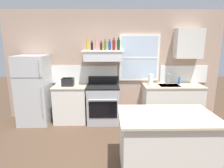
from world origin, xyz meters
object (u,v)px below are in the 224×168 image
object	(u,v)px
toaster	(68,82)
bottle_dark_green_wine	(119,45)
bottle_rose_pink	(97,45)
bottle_olive_oil_square	(105,45)
bottle_balsamic_dark	(92,46)
stove_range	(103,103)
paper_towel_roll	(151,80)
bottle_blue_liqueur	(110,46)
bottle_red_label_wine	(114,45)
bottle_brown_stout	(101,46)
kitchen_island	(165,143)
bottle_champagne_gold_foil	(88,45)
dish_soap_bottle	(179,81)
refrigerator	(34,90)

from	to	relation	value
toaster	bottle_dark_green_wine	bearing A→B (deg)	3.92
bottle_rose_pink	bottle_olive_oil_square	world-z (taller)	bottle_rose_pink
bottle_balsamic_dark	toaster	bearing A→B (deg)	-164.66
stove_range	paper_towel_roll	world-z (taller)	paper_towel_roll
bottle_blue_liqueur	bottle_red_label_wine	distance (m)	0.15
bottle_balsamic_dark	bottle_blue_liqueur	xyz separation A→B (m)	(0.42, 0.01, 0.01)
bottle_brown_stout	bottle_olive_oil_square	bearing A→B (deg)	-32.23
bottle_red_label_wine	kitchen_island	bearing A→B (deg)	-69.20
bottle_champagne_gold_foil	bottle_olive_oil_square	bearing A→B (deg)	8.35
paper_towel_roll	bottle_brown_stout	bearing A→B (deg)	174.32
bottle_brown_stout	bottle_dark_green_wine	distance (m)	0.42
bottle_champagne_gold_foil	bottle_brown_stout	world-z (taller)	bottle_champagne_gold_foil
stove_range	bottle_champagne_gold_foil	world-z (taller)	bottle_champagne_gold_foil
bottle_brown_stout	kitchen_island	size ratio (longest dim) A/B	0.15
bottle_balsamic_dark	bottle_brown_stout	world-z (taller)	bottle_balsamic_dark
kitchen_island	bottle_rose_pink	bearing A→B (deg)	119.20
bottle_blue_liqueur	stove_range	bearing A→B (deg)	-135.25
bottle_olive_oil_square	dish_soap_bottle	size ratio (longest dim) A/B	1.47
bottle_balsamic_dark	bottle_brown_stout	xyz separation A→B (m)	(0.22, 0.01, -0.00)
toaster	bottle_brown_stout	size ratio (longest dim) A/B	1.38
refrigerator	bottle_red_label_wine	distance (m)	2.18
bottle_blue_liqueur	bottle_dark_green_wine	distance (m)	0.22
stove_range	bottle_champagne_gold_foil	distance (m)	1.45
paper_towel_roll	bottle_red_label_wine	bearing A→B (deg)	179.60
bottle_balsamic_dark	paper_towel_roll	bearing A→B (deg)	-4.60
stove_range	bottle_dark_green_wine	size ratio (longest dim) A/B	3.68
toaster	stove_range	size ratio (longest dim) A/B	0.27
bottle_champagne_gold_foil	bottle_balsamic_dark	size ratio (longest dim) A/B	1.39
bottle_olive_oil_square	dish_soap_bottle	bearing A→B (deg)	1.24
bottle_champagne_gold_foil	dish_soap_bottle	bearing A→B (deg)	2.52
bottle_olive_oil_square	bottle_red_label_wine	xyz separation A→B (m)	(0.21, -0.05, 0.01)
refrigerator	stove_range	distance (m)	1.69
refrigerator	toaster	world-z (taller)	refrigerator
stove_range	bottle_dark_green_wine	xyz separation A→B (m)	(0.37, 0.08, 1.40)
bottle_olive_oil_square	bottle_blue_liqueur	xyz separation A→B (m)	(0.11, 0.06, -0.00)
stove_range	kitchen_island	size ratio (longest dim) A/B	0.78
bottle_red_label_wine	bottle_brown_stout	bearing A→B (deg)	159.44
toaster	bottle_champagne_gold_foil	world-z (taller)	bottle_champagne_gold_foil
stove_range	bottle_olive_oil_square	bearing A→B (deg)	63.39
bottle_champagne_gold_foil	refrigerator	bearing A→B (deg)	-177.27
stove_range	paper_towel_roll	size ratio (longest dim) A/B	4.04
bottle_champagne_gold_foil	kitchen_island	bearing A→B (deg)	-55.08
refrigerator	bottle_champagne_gold_foil	world-z (taller)	bottle_champagne_gold_foil
bottle_balsamic_dark	bottle_red_label_wine	world-z (taller)	bottle_red_label_wine
bottle_olive_oil_square	kitchen_island	xyz separation A→B (m)	(0.93, -1.96, -1.40)
bottle_brown_stout	bottle_olive_oil_square	distance (m)	0.11
stove_range	bottle_rose_pink	world-z (taller)	bottle_rose_pink
stove_range	bottle_red_label_wine	distance (m)	1.42
paper_towel_roll	dish_soap_bottle	distance (m)	0.74
bottle_champagne_gold_foil	paper_towel_roll	size ratio (longest dim) A/B	1.15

